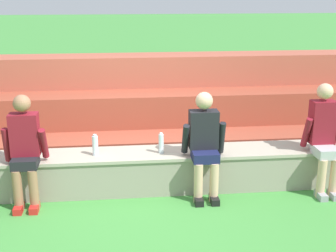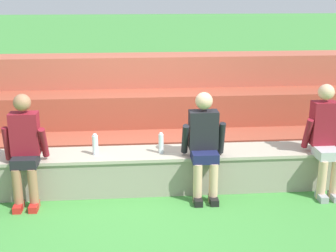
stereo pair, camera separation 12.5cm
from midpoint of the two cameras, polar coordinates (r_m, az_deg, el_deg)
The scene contains 8 objects.
ground_plane at distance 5.88m, azimuth -3.62°, elevation -8.87°, with size 80.00×80.00×0.00m, color #428E3D.
stone_seating_wall at distance 6.01m, azimuth -3.78°, elevation -5.44°, with size 8.83×0.57×0.51m.
brick_bleachers at distance 7.38m, azimuth -4.34°, elevation 1.32°, with size 12.24×1.86×1.48m.
person_left_of_center at distance 5.71m, azimuth -17.95°, elevation -2.63°, with size 0.51×0.49×1.36m.
person_center at distance 5.67m, azimuth 3.91°, elevation -2.01°, with size 0.54×0.52×1.33m.
person_right_of_center at distance 6.13m, azimuth 18.23°, elevation -1.21°, with size 0.48×0.57×1.40m.
water_bottle_near_left at distance 5.85m, azimuth -1.46°, elevation -2.18°, with size 0.06×0.06×0.27m.
water_bottle_mid_left at distance 5.86m, azimuth -9.62°, elevation -2.39°, with size 0.07×0.07×0.28m.
Camera 1 is at (-0.26, -5.29, 2.56)m, focal length 49.14 mm.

